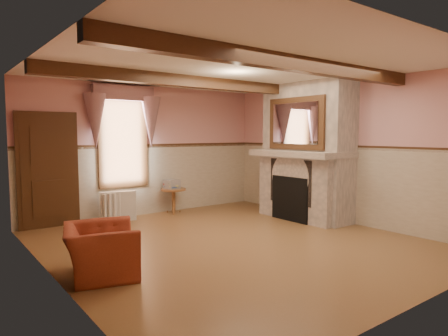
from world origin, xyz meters
TOP-DOWN VIEW (x-y plane):
  - floor at (0.00, 0.00)m, footprint 5.50×6.00m
  - ceiling at (0.00, 0.00)m, footprint 5.50×6.00m
  - wall_back at (0.00, 3.00)m, footprint 5.50×0.02m
  - wall_front at (0.00, -3.00)m, footprint 5.50×0.02m
  - wall_left at (-2.75, 0.00)m, footprint 0.02×6.00m
  - wall_right at (2.75, 0.00)m, footprint 0.02×6.00m
  - wainscot at (0.00, 0.00)m, footprint 5.50×6.00m
  - chair_rail at (0.00, 0.00)m, footprint 5.50×6.00m
  - firebox at (2.00, 0.60)m, footprint 0.20×0.95m
  - armchair at (-2.25, -0.18)m, footprint 1.09×1.17m
  - side_table at (0.44, 2.70)m, footprint 0.72×0.72m
  - book_stack at (0.42, 2.73)m, footprint 0.28×0.34m
  - radiator at (-0.85, 2.70)m, footprint 0.72×0.36m
  - bowl at (2.24, 0.37)m, footprint 0.33×0.33m
  - mantel_clock at (2.24, 1.40)m, footprint 0.14×0.24m
  - oil_lamp at (2.24, 1.28)m, footprint 0.11×0.11m
  - candle_red at (2.24, -0.10)m, footprint 0.06×0.06m
  - jar_yellow at (2.24, 0.22)m, footprint 0.06×0.06m
  - fireplace at (2.42, 0.60)m, footprint 0.85×2.00m
  - mantel at (2.24, 0.60)m, footprint 1.05×2.05m
  - overmantel_mirror at (2.06, 0.60)m, footprint 0.06×1.44m
  - door at (-2.10, 2.94)m, footprint 1.10×0.10m
  - window at (-0.60, 2.97)m, footprint 1.06×0.08m
  - window_drapes at (-0.60, 2.88)m, footprint 1.30×0.14m
  - ceiling_beam_front at (0.00, -1.20)m, footprint 5.50×0.18m
  - ceiling_beam_back at (0.00, 1.20)m, footprint 5.50×0.18m

SIDE VIEW (x-z plane):
  - floor at x=0.00m, z-range -0.01..0.01m
  - side_table at x=0.44m, z-range 0.00..0.55m
  - radiator at x=-0.85m, z-range 0.00..0.60m
  - armchair at x=-2.25m, z-range 0.00..0.63m
  - firebox at x=2.00m, z-range 0.00..0.90m
  - book_stack at x=0.42m, z-range 0.55..0.75m
  - wainscot at x=0.00m, z-range 0.00..1.50m
  - door at x=-2.10m, z-range 0.00..2.10m
  - mantel at x=2.24m, z-range 1.30..1.42m
  - wall_back at x=0.00m, z-range 0.00..2.80m
  - wall_front at x=0.00m, z-range 0.00..2.80m
  - wall_left at x=-2.75m, z-range 0.00..2.80m
  - wall_right at x=2.75m, z-range 0.00..2.80m
  - fireplace at x=2.42m, z-range 0.00..2.80m
  - bowl at x=2.24m, z-range 1.42..1.50m
  - jar_yellow at x=2.24m, z-range 1.42..1.54m
  - chair_rail at x=0.00m, z-range 1.46..1.54m
  - candle_red at x=2.24m, z-range 1.42..1.58m
  - mantel_clock at x=2.24m, z-range 1.42..1.62m
  - oil_lamp at x=2.24m, z-range 1.42..1.70m
  - window at x=-0.60m, z-range 0.64..2.66m
  - overmantel_mirror at x=2.06m, z-range 1.45..2.49m
  - window_drapes at x=-0.60m, z-range 1.55..2.95m
  - ceiling_beam_front at x=0.00m, z-range 2.60..2.80m
  - ceiling_beam_back at x=0.00m, z-range 2.60..2.80m
  - ceiling at x=0.00m, z-range 2.79..2.80m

